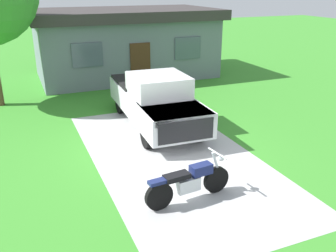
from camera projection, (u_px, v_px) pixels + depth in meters
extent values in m
plane|color=#3A8D2B|center=(173.00, 157.00, 10.84)|extent=(80.00, 80.00, 0.00)
cube|color=#B3B3B3|center=(173.00, 157.00, 10.84)|extent=(4.47, 8.96, 0.01)
cylinder|color=black|center=(216.00, 179.00, 8.92)|extent=(0.67, 0.19, 0.66)
cylinder|color=black|center=(159.00, 196.00, 8.21)|extent=(0.67, 0.19, 0.66)
cube|color=silver|center=(188.00, 184.00, 8.52)|extent=(0.59, 0.32, 0.32)
cube|color=#141E51|center=(201.00, 169.00, 8.57)|extent=(0.55, 0.32, 0.24)
cube|color=black|center=(177.00, 177.00, 8.29)|extent=(0.63, 0.34, 0.12)
cube|color=#141E51|center=(159.00, 182.00, 8.08)|extent=(0.50, 0.25, 0.08)
cylinder|color=silver|center=(217.00, 166.00, 8.78)|extent=(0.34, 0.10, 0.77)
cylinder|color=silver|center=(217.00, 153.00, 8.67)|extent=(0.12, 0.70, 0.04)
sphere|color=silver|center=(221.00, 158.00, 8.77)|extent=(0.16, 0.16, 0.16)
cylinder|color=black|center=(197.00, 128.00, 11.86)|extent=(0.33, 0.85, 0.84)
cylinder|color=black|center=(148.00, 135.00, 11.33)|extent=(0.33, 0.85, 0.84)
cylinder|color=black|center=(161.00, 98.00, 14.92)|extent=(0.33, 0.85, 0.84)
cylinder|color=black|center=(121.00, 102.00, 14.39)|extent=(0.33, 0.85, 0.84)
cube|color=silver|center=(155.00, 103.00, 13.03)|extent=(2.23, 5.68, 0.80)
cube|color=silver|center=(174.00, 111.00, 11.30)|extent=(1.98, 1.98, 0.20)
cube|color=silver|center=(159.00, 85.00, 12.41)|extent=(1.88, 1.97, 0.70)
cube|color=#3F4C56|center=(167.00, 94.00, 11.75)|extent=(1.71, 0.23, 0.60)
cube|color=black|center=(142.00, 86.00, 14.30)|extent=(2.00, 2.47, 0.50)
cube|color=black|center=(186.00, 131.00, 10.60)|extent=(1.70, 0.17, 0.64)
cube|color=slate|center=(125.00, 48.00, 19.97)|extent=(9.00, 5.00, 3.00)
cube|color=#383333|center=(124.00, 14.00, 19.34)|extent=(9.60, 5.60, 0.50)
cube|color=#4C2D19|center=(140.00, 65.00, 17.95)|extent=(1.00, 0.08, 2.10)
cube|color=#4C5966|center=(87.00, 55.00, 16.81)|extent=(1.40, 0.06, 1.10)
cube|color=#4C5966|center=(188.00, 48.00, 18.62)|extent=(1.40, 0.06, 1.10)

